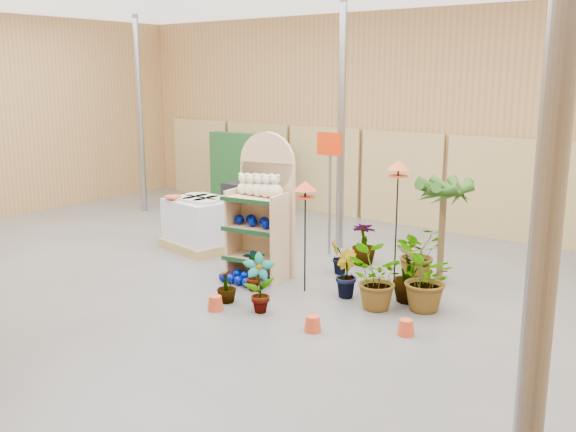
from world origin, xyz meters
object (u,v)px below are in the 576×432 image
object	(u,v)px
pallet_stack	(201,224)
bird_table_front	(305,189)
potted_plant_2	(374,279)
display_shelf	(264,211)

from	to	relation	value
pallet_stack	bird_table_front	bearing A→B (deg)	-4.97
potted_plant_2	bird_table_front	bearing A→B (deg)	178.89
pallet_stack	bird_table_front	distance (m)	3.25
pallet_stack	display_shelf	bearing A→B (deg)	-5.26
bird_table_front	potted_plant_2	xyz separation A→B (m)	(1.19, -0.02, -1.12)
pallet_stack	potted_plant_2	world-z (taller)	pallet_stack
display_shelf	pallet_stack	world-z (taller)	display_shelf
pallet_stack	potted_plant_2	size ratio (longest dim) A/B	1.74
bird_table_front	potted_plant_2	bearing A→B (deg)	-1.11
display_shelf	pallet_stack	bearing A→B (deg)	156.53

